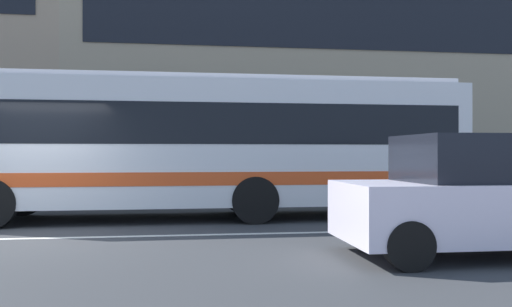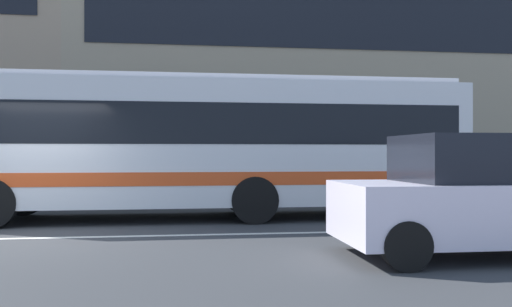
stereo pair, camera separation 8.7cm
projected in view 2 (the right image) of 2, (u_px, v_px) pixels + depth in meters
name	position (u px, v px, depth m)	size (l,w,h in m)	color
ground_plane	(20.00, 239.00, 9.49)	(160.00, 160.00, 0.00)	#38393C
lane_centre_line	(20.00, 238.00, 9.49)	(60.00, 0.16, 0.01)	silver
apartment_block_right	(310.00, 62.00, 25.05)	(20.24, 8.60, 11.43)	tan
transit_bus	(218.00, 142.00, 12.57)	(11.18, 2.69, 3.18)	silver
sedan_oncoming	(485.00, 199.00, 7.89)	(4.32, 1.96, 1.75)	silver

